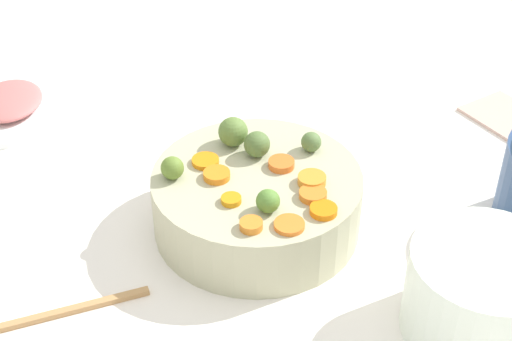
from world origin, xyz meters
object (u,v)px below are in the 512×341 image
wooden_spoon (6,326)px  ham_plate (0,108)px  casserole_dish (483,294)px  serving_bowl_carrots (256,202)px

wooden_spoon → ham_plate: same height
wooden_spoon → casserole_dish: 0.58m
serving_bowl_carrots → ham_plate: 0.55m
serving_bowl_carrots → ham_plate: size_ratio=1.17×
casserole_dish → ham_plate: size_ratio=0.74×
wooden_spoon → serving_bowl_carrots: bearing=-91.3°
serving_bowl_carrots → casserole_dish: 0.33m
serving_bowl_carrots → casserole_dish: size_ratio=1.58×
wooden_spoon → ham_plate: size_ratio=1.02×
serving_bowl_carrots → wooden_spoon: (0.01, 0.37, -0.04)m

